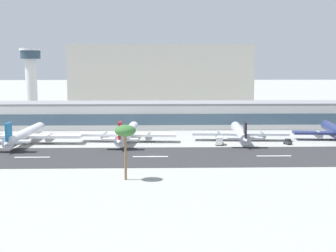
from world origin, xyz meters
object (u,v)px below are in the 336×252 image
at_px(control_tower, 31,77).
at_px(service_baggage_tug_0, 288,142).
at_px(distant_hotel_block, 161,76).
at_px(airliner_black_tail_gate_2, 240,133).
at_px(airliner_red_tail_gate_1, 127,134).
at_px(airliner_blue_tail_gate_0, 24,135).
at_px(service_box_truck_1, 220,140).
at_px(terminal_building, 178,115).
at_px(palm_tree_1, 125,132).

height_order(control_tower, service_baggage_tug_0, control_tower).
bearing_deg(service_baggage_tug_0, distant_hotel_block, 163.91).
distance_m(distant_hotel_block, service_baggage_tug_0, 176.93).
bearing_deg(airliner_black_tail_gate_2, airliner_red_tail_gate_1, 96.36).
distance_m(airliner_blue_tail_gate_0, service_box_truck_1, 76.51).
relative_size(distant_hotel_block, airliner_black_tail_gate_2, 2.72).
bearing_deg(control_tower, service_baggage_tug_0, -36.80).
distance_m(control_tower, distant_hotel_block, 107.87).
bearing_deg(airliner_red_tail_gate_1, service_box_truck_1, -97.57).
height_order(terminal_building, palm_tree_1, palm_tree_1).
height_order(airliner_blue_tail_gate_0, airliner_red_tail_gate_1, airliner_blue_tail_gate_0).
bearing_deg(airliner_black_tail_gate_2, palm_tree_1, 151.58).
distance_m(airliner_blue_tail_gate_0, palm_tree_1, 76.55).
bearing_deg(distant_hotel_block, airliner_black_tail_gate_2, -79.33).
bearing_deg(airliner_red_tail_gate_1, control_tower, 39.44).
xyz_separation_m(airliner_blue_tail_gate_0, service_baggage_tug_0, (103.16, -4.03, -2.34)).
bearing_deg(airliner_blue_tail_gate_0, service_baggage_tug_0, -89.98).
relative_size(airliner_red_tail_gate_1, service_baggage_tug_0, 13.88).
bearing_deg(service_baggage_tug_0, airliner_black_tail_gate_2, -151.69).
bearing_deg(palm_tree_1, airliner_red_tail_gate_1, 92.55).
bearing_deg(distant_hotel_block, service_baggage_tug_0, -74.47).
bearing_deg(airliner_red_tail_gate_1, airliner_blue_tail_gate_0, 100.15).
bearing_deg(distant_hotel_block, terminal_building, -86.73).
height_order(control_tower, service_box_truck_1, control_tower).
bearing_deg(airliner_blue_tail_gate_0, airliner_red_tail_gate_1, -82.37).
bearing_deg(service_box_truck_1, service_baggage_tug_0, -78.31).
bearing_deg(airliner_black_tail_gate_2, terminal_building, 32.32).
distance_m(distant_hotel_block, airliner_red_tail_gate_1, 163.34).
bearing_deg(control_tower, airliner_red_tail_gate_1, -55.33).
distance_m(service_box_truck_1, palm_tree_1, 68.19).
distance_m(control_tower, palm_tree_1, 159.77).
bearing_deg(airliner_blue_tail_gate_0, control_tower, 13.11).
height_order(airliner_black_tail_gate_2, palm_tree_1, palm_tree_1).
distance_m(airliner_blue_tail_gate_0, service_baggage_tug_0, 103.26).
height_order(control_tower, distant_hotel_block, distant_hotel_block).
xyz_separation_m(airliner_black_tail_gate_2, service_baggage_tug_0, (16.98, -9.83, -2.08)).
distance_m(airliner_red_tail_gate_1, airliner_black_tail_gate_2, 46.13).
xyz_separation_m(airliner_red_tail_gate_1, palm_tree_1, (2.95, -66.31, 9.94)).
height_order(terminal_building, control_tower, control_tower).
bearing_deg(distant_hotel_block, control_tower, -132.23).
xyz_separation_m(control_tower, palm_tree_1, (59.42, -147.94, -10.37)).
height_order(service_box_truck_1, palm_tree_1, palm_tree_1).
bearing_deg(control_tower, terminal_building, -24.72).
relative_size(airliner_red_tail_gate_1, service_box_truck_1, 7.78).
xyz_separation_m(control_tower, distant_hotel_block, (72.49, 79.86, -1.81)).
distance_m(terminal_building, palm_tree_1, 113.46).
bearing_deg(distant_hotel_block, airliner_red_tail_gate_1, -95.67).
bearing_deg(airliner_red_tail_gate_1, terminal_building, -21.88).
distance_m(airliner_red_tail_gate_1, service_box_truck_1, 37.18).
height_order(distant_hotel_block, palm_tree_1, distant_hotel_block).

